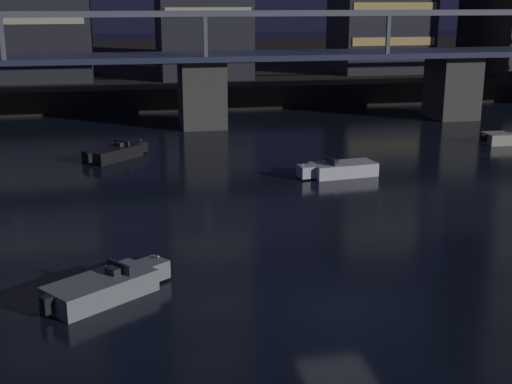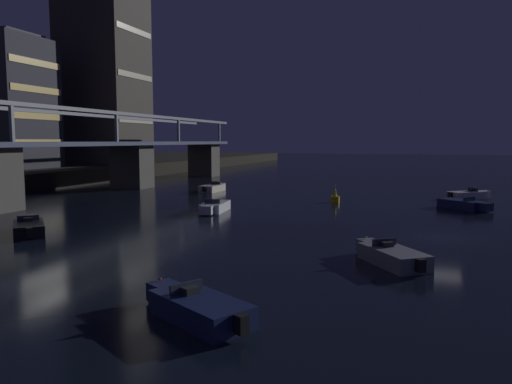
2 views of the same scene
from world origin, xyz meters
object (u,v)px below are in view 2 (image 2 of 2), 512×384
(speedboat_near_center, at_px, (29,228))
(speedboat_near_right, at_px, (213,188))
(tower_east_tall, at_px, (14,103))
(speedboat_mid_center, at_px, (214,207))
(tower_east_low, at_px, (104,54))
(speedboat_mid_left, at_px, (463,205))
(speedboat_far_center, at_px, (391,256))
(channel_buoy, at_px, (335,197))
(speedboat_far_left, at_px, (468,195))
(speedboat_mid_right, at_px, (197,307))

(speedboat_near_center, bearing_deg, speedboat_near_right, -1.22)
(tower_east_tall, xyz_separation_m, speedboat_mid_center, (-16.95, -37.79, -11.05))
(tower_east_low, bearing_deg, speedboat_mid_left, -114.21)
(speedboat_near_right, relative_size, speedboat_mid_left, 1.15)
(speedboat_mid_left, height_order, speedboat_far_center, same)
(speedboat_mid_left, height_order, channel_buoy, channel_buoy)
(speedboat_near_right, height_order, channel_buoy, channel_buoy)
(speedboat_near_right, xyz_separation_m, speedboat_far_left, (1.26, -28.63, 0.00))
(tower_east_tall, relative_size, channel_buoy, 10.70)
(tower_east_low, bearing_deg, speedboat_mid_center, -134.12)
(channel_buoy, bearing_deg, speedboat_far_left, -61.02)
(tower_east_low, distance_m, speedboat_mid_center, 51.61)
(tower_east_low, relative_size, speedboat_mid_left, 8.19)
(speedboat_near_center, relative_size, speedboat_mid_right, 0.91)
(speedboat_mid_right, distance_m, channel_buoy, 33.66)
(speedboat_near_right, relative_size, speedboat_far_left, 1.13)
(speedboat_near_center, distance_m, speedboat_far_center, 22.97)
(speedboat_mid_center, distance_m, speedboat_far_left, 27.58)
(tower_east_low, xyz_separation_m, speedboat_near_center, (-46.36, -26.61, -20.12))
(tower_east_low, relative_size, speedboat_mid_center, 7.07)
(speedboat_far_center, bearing_deg, speedboat_far_left, -11.49)
(tower_east_low, bearing_deg, tower_east_tall, 167.19)
(tower_east_tall, xyz_separation_m, speedboat_mid_right, (-40.74, -47.32, -11.05))
(speedboat_far_left, height_order, speedboat_far_center, same)
(tower_east_tall, relative_size, tower_east_low, 0.51)
(speedboat_far_center, xyz_separation_m, channel_buoy, (23.73, 6.60, 0.06))
(speedboat_near_center, bearing_deg, speedboat_far_left, -44.01)
(tower_east_tall, distance_m, speedboat_far_left, 60.54)
(speedboat_far_left, bearing_deg, speedboat_near_center, 135.99)
(speedboat_far_center, distance_m, channel_buoy, 24.63)
(speedboat_mid_right, xyz_separation_m, speedboat_far_center, (9.92, -5.92, 0.00))
(tower_east_tall, bearing_deg, tower_east_low, -12.81)
(tower_east_low, xyz_separation_m, speedboat_mid_left, (-24.60, -54.70, -20.12))
(speedboat_near_center, height_order, speedboat_mid_center, same)
(speedboat_mid_center, height_order, channel_buoy, channel_buoy)
(tower_east_low, distance_m, speedboat_far_center, 71.19)
(speedboat_near_center, height_order, speedboat_near_right, same)
(tower_east_low, height_order, speedboat_near_center, tower_east_low)
(speedboat_near_center, distance_m, speedboat_mid_left, 35.54)
(speedboat_near_center, xyz_separation_m, speedboat_mid_right, (-10.52, -17.04, 0.00))
(speedboat_mid_left, relative_size, speedboat_mid_center, 0.86)
(speedboat_mid_center, relative_size, speedboat_mid_right, 1.08)
(speedboat_near_right, xyz_separation_m, speedboat_mid_left, (-7.24, -27.48, 0.00))
(speedboat_mid_right, bearing_deg, channel_buoy, 1.16)
(speedboat_mid_left, distance_m, channel_buoy, 11.81)
(tower_east_low, height_order, channel_buoy, tower_east_low)
(speedboat_near_center, bearing_deg, speedboat_mid_center, -29.49)
(speedboat_mid_left, xyz_separation_m, speedboat_far_left, (8.50, -1.15, 0.00))
(tower_east_tall, bearing_deg, speedboat_far_left, -89.96)
(speedboat_mid_right, relative_size, speedboat_far_center, 1.03)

